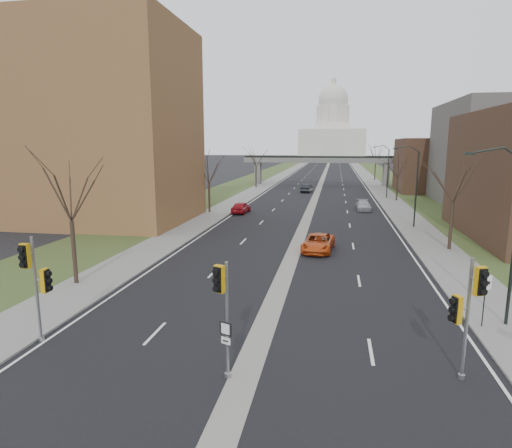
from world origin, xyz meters
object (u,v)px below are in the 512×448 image
(signal_pole_median, at_px, (223,300))
(signal_pole_right, at_px, (468,303))
(car_right_mid, at_px, (363,205))
(car_right_near, at_px, (318,243))
(speed_limit_sign, at_px, (485,292))
(car_left_near, at_px, (241,207))
(car_left_far, at_px, (307,188))
(signal_pole_left, at_px, (36,275))

(signal_pole_median, bearing_deg, signal_pole_right, 30.71)
(signal_pole_right, height_order, car_right_mid, signal_pole_right)
(car_right_near, bearing_deg, speed_limit_sign, -53.31)
(speed_limit_sign, height_order, car_right_near, speed_limit_sign)
(speed_limit_sign, relative_size, car_right_near, 0.50)
(car_left_near, distance_m, car_right_near, 21.75)
(speed_limit_sign, xyz_separation_m, car_left_far, (-12.54, 59.96, -1.12))
(signal_pole_left, bearing_deg, signal_pole_right, 0.32)
(signal_pole_median, distance_m, car_right_near, 21.40)
(signal_pole_left, relative_size, signal_pole_right, 1.02)
(car_left_near, distance_m, car_right_mid, 16.95)
(car_left_far, bearing_deg, car_right_near, 100.67)
(signal_pole_median, distance_m, car_left_near, 40.82)
(speed_limit_sign, height_order, car_left_near, speed_limit_sign)
(signal_pole_left, height_order, speed_limit_sign, signal_pole_left)
(signal_pole_right, relative_size, car_right_near, 0.93)
(car_right_mid, bearing_deg, speed_limit_sign, -85.74)
(signal_pole_right, bearing_deg, car_right_near, 84.66)
(signal_pole_left, distance_m, signal_pole_right, 17.78)
(signal_pole_right, distance_m, car_right_mid, 43.94)
(speed_limit_sign, height_order, car_left_far, speed_limit_sign)
(signal_pole_median, xyz_separation_m, car_right_mid, (7.91, 45.39, -2.57))
(signal_pole_left, relative_size, car_right_mid, 1.08)
(signal_pole_median, relative_size, car_left_far, 0.98)
(car_left_near, relative_size, car_right_mid, 0.98)
(signal_pole_left, height_order, car_right_mid, signal_pole_left)
(signal_pole_median, relative_size, car_left_near, 1.04)
(signal_pole_left, height_order, signal_pole_median, signal_pole_left)
(car_left_near, xyz_separation_m, car_left_far, (6.85, 26.90, 0.02))
(speed_limit_sign, height_order, car_right_mid, speed_limit_sign)
(signal_pole_left, distance_m, car_right_near, 22.91)
(car_left_far, distance_m, car_right_near, 45.92)
(speed_limit_sign, bearing_deg, signal_pole_left, 176.91)
(car_left_far, bearing_deg, signal_pole_left, 89.03)
(car_left_far, bearing_deg, speed_limit_sign, 107.49)
(signal_pole_right, relative_size, car_left_far, 1.02)
(car_left_near, relative_size, car_right_near, 0.87)
(car_right_near, bearing_deg, signal_pole_median, -91.67)
(signal_pole_median, bearing_deg, car_right_near, 103.60)
(car_right_near, bearing_deg, signal_pole_right, -66.82)
(speed_limit_sign, distance_m, car_right_mid, 38.69)
(signal_pole_median, bearing_deg, speed_limit_sign, 52.34)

